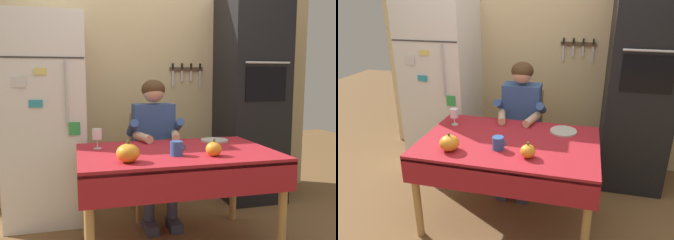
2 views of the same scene
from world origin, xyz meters
TOP-DOWN VIEW (x-y plane):
  - back_wall_assembly at (0.05, 1.35)m, footprint 3.70×0.13m
  - refrigerator at (-0.95, 0.96)m, footprint 0.68×0.71m
  - wall_oven at (1.05, 1.00)m, footprint 0.60×0.64m
  - dining_table at (0.00, 0.08)m, footprint 1.40×0.90m
  - chair_behind_person at (-0.03, 0.87)m, footprint 0.40×0.40m
  - seated_person at (-0.03, 0.68)m, footprint 0.47×0.55m
  - coffee_mug at (-0.04, -0.07)m, footprint 0.11×0.09m
  - wine_glass at (-0.55, 0.30)m, footprint 0.07×0.07m
  - pumpkin_large at (-0.39, -0.17)m, footprint 0.15×0.15m
  - pumpkin_medium at (0.20, -0.14)m, footprint 0.11×0.11m
  - serving_tray at (0.41, 0.37)m, footprint 0.22×0.22m

SIDE VIEW (x-z plane):
  - chair_behind_person at x=-0.03m, z-range 0.05..0.98m
  - dining_table at x=0.00m, z-range 0.29..1.03m
  - seated_person at x=-0.03m, z-range 0.11..1.36m
  - serving_tray at x=0.41m, z-range 0.74..0.76m
  - pumpkin_medium at x=0.20m, z-range 0.73..0.85m
  - coffee_mug at x=-0.04m, z-range 0.74..0.84m
  - pumpkin_large at x=-0.39m, z-range 0.73..0.87m
  - wine_glass at x=-0.55m, z-range 0.77..0.92m
  - refrigerator at x=-0.95m, z-range 0.00..1.80m
  - wall_oven at x=1.05m, z-range 0.00..2.10m
  - back_wall_assembly at x=0.05m, z-range 0.00..2.60m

